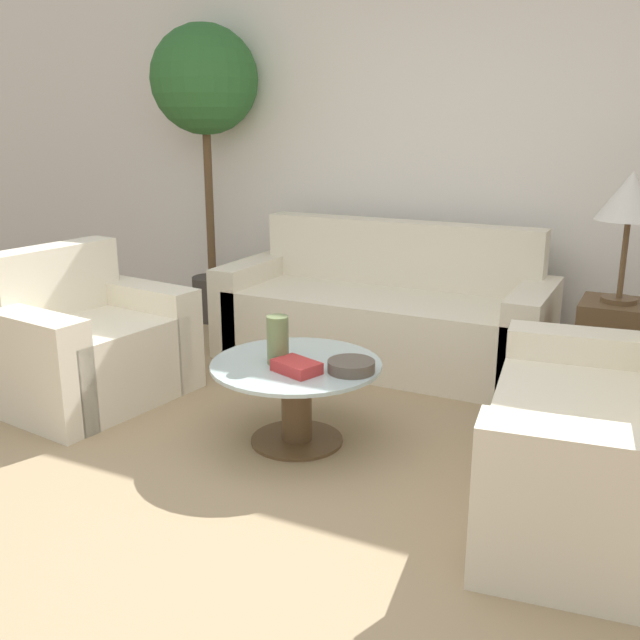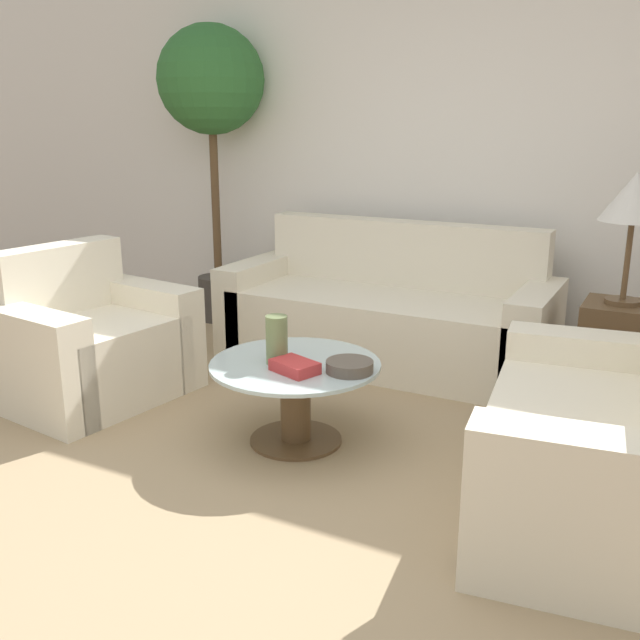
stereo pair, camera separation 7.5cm
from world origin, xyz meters
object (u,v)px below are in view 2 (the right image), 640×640
(loveseat, at_px, (609,451))
(book_stack, at_px, (295,367))
(table_lamp, at_px, (634,201))
(bowl, at_px, (350,366))
(coffee_table, at_px, (295,391))
(sofa_main, at_px, (388,317))
(potted_plant, at_px, (211,97))
(armchair, at_px, (89,347))
(vase, at_px, (277,340))

(loveseat, height_order, book_stack, loveseat)
(table_lamp, relative_size, bowl, 3.13)
(coffee_table, bearing_deg, sofa_main, 93.39)
(loveseat, relative_size, book_stack, 5.77)
(potted_plant, bearing_deg, table_lamp, -9.09)
(book_stack, bearing_deg, coffee_table, 138.42)
(armchair, height_order, bowl, armchair)
(table_lamp, height_order, potted_plant, potted_plant)
(table_lamp, distance_m, potted_plant, 2.99)
(armchair, distance_m, table_lamp, 2.98)
(coffee_table, bearing_deg, armchair, -179.64)
(loveseat, xyz_separation_m, table_lamp, (-0.10, 1.21, 0.82))
(coffee_table, height_order, book_stack, book_stack)
(loveseat, height_order, table_lamp, table_lamp)
(armchair, xyz_separation_m, coffee_table, (1.32, 0.01, -0.02))
(book_stack, bearing_deg, armchair, -165.08)
(bowl, relative_size, book_stack, 0.89)
(armchair, bearing_deg, sofa_main, -35.32)
(coffee_table, distance_m, table_lamp, 1.94)
(loveseat, height_order, bowl, loveseat)
(armchair, height_order, coffee_table, armchair)
(armchair, xyz_separation_m, table_lamp, (2.61, 1.18, 0.82))
(loveseat, xyz_separation_m, bowl, (-1.12, 0.04, 0.14))
(armchair, distance_m, coffee_table, 1.32)
(coffee_table, distance_m, bowl, 0.33)
(coffee_table, bearing_deg, loveseat, -1.62)
(book_stack, bearing_deg, bowl, 47.52)
(armchair, height_order, table_lamp, table_lamp)
(coffee_table, bearing_deg, table_lamp, 42.09)
(sofa_main, distance_m, vase, 1.40)
(coffee_table, xyz_separation_m, vase, (-0.07, -0.05, 0.26))
(loveseat, relative_size, bowl, 6.49)
(coffee_table, height_order, vase, vase)
(potted_plant, bearing_deg, coffee_table, -45.40)
(coffee_table, relative_size, table_lamp, 1.20)
(sofa_main, relative_size, armchair, 1.96)
(vase, bearing_deg, sofa_main, 90.35)
(loveseat, bearing_deg, armchair, -97.73)
(armchair, bearing_deg, bowl, -82.41)
(table_lamp, relative_size, book_stack, 2.78)
(sofa_main, xyz_separation_m, vase, (0.01, -1.38, 0.23))
(sofa_main, height_order, potted_plant, potted_plant)
(bowl, bearing_deg, potted_plant, 139.23)
(bowl, bearing_deg, coffee_table, -179.56)
(sofa_main, bearing_deg, table_lamp, -7.08)
(loveseat, bearing_deg, coffee_table, -98.69)
(coffee_table, bearing_deg, vase, -147.39)
(loveseat, distance_m, table_lamp, 1.46)
(loveseat, bearing_deg, vase, -96.84)
(sofa_main, distance_m, potted_plant, 2.07)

